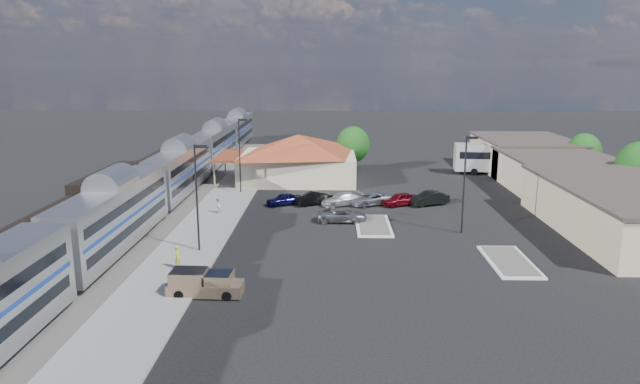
{
  "coord_description": "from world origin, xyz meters",
  "views": [
    {
      "loc": [
        -0.03,
        -50.85,
        15.3
      ],
      "look_at": [
        -1.19,
        4.54,
        2.8
      ],
      "focal_mm": 32.0,
      "sensor_mm": 36.0,
      "label": 1
    }
  ],
  "objects_px": {
    "coach_bus": "(502,157)",
    "pickup_truck": "(206,284)",
    "suv": "(342,215)",
    "station_depot": "(298,157)"
  },
  "relations": [
    {
      "from": "station_depot",
      "to": "suv",
      "type": "distance_m",
      "value": 21.31
    },
    {
      "from": "suv",
      "to": "station_depot",
      "type": "bearing_deg",
      "value": 15.21
    },
    {
      "from": "station_depot",
      "to": "suv",
      "type": "xyz_separation_m",
      "value": [
        5.57,
        -20.43,
        -2.45
      ]
    },
    {
      "from": "suv",
      "to": "coach_bus",
      "type": "height_order",
      "value": "coach_bus"
    },
    {
      "from": "suv",
      "to": "coach_bus",
      "type": "bearing_deg",
      "value": -42.2
    },
    {
      "from": "station_depot",
      "to": "suv",
      "type": "height_order",
      "value": "station_depot"
    },
    {
      "from": "station_depot",
      "to": "coach_bus",
      "type": "height_order",
      "value": "station_depot"
    },
    {
      "from": "coach_bus",
      "to": "pickup_truck",
      "type": "bearing_deg",
      "value": 149.3
    },
    {
      "from": "station_depot",
      "to": "coach_bus",
      "type": "distance_m",
      "value": 29.0
    },
    {
      "from": "suv",
      "to": "coach_bus",
      "type": "relative_size",
      "value": 0.37
    }
  ]
}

